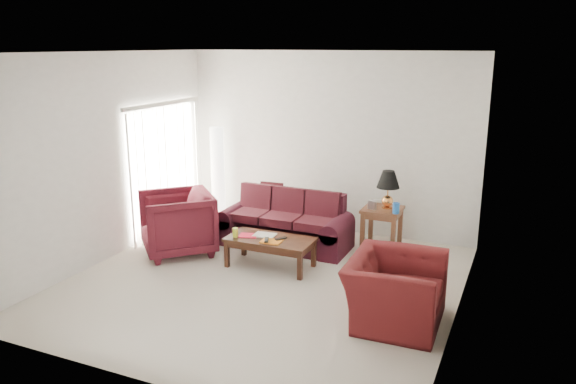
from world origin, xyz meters
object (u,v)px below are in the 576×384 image
object	(u,v)px
armchair_left	(177,223)
coffee_table	(270,252)
floor_lamp	(218,174)
end_table	(382,228)
sofa	(284,220)
armchair_right	(395,290)

from	to	relation	value
armchair_left	coffee_table	distance (m)	1.56
floor_lamp	end_table	bearing A→B (deg)	-4.09
end_table	armchair_left	xyz separation A→B (m)	(-2.78, -1.48, 0.16)
sofa	armchair_right	world-z (taller)	sofa
sofa	floor_lamp	bearing A→B (deg)	151.35
sofa	end_table	size ratio (longest dim) A/B	3.24
floor_lamp	armchair_left	size ratio (longest dim) A/B	1.64
floor_lamp	armchair_right	bearing A→B (deg)	-33.69
sofa	end_table	world-z (taller)	sofa
sofa	floor_lamp	distance (m)	1.87
end_table	floor_lamp	xyz separation A→B (m)	(-3.07, 0.22, 0.54)
armchair_left	coffee_table	size ratio (longest dim) A/B	0.85
end_table	sofa	bearing A→B (deg)	-158.79
armchair_right	coffee_table	distance (m)	2.21
end_table	coffee_table	distance (m)	1.90
floor_lamp	armchair_right	distance (m)	4.62
armchair_right	coffee_table	size ratio (longest dim) A/B	0.95
sofa	armchair_left	xyz separation A→B (m)	(-1.36, -0.93, 0.05)
armchair_left	coffee_table	world-z (taller)	armchair_left
sofa	end_table	distance (m)	1.53
sofa	armchair_left	bearing A→B (deg)	-149.23
end_table	coffee_table	bearing A→B (deg)	-131.21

